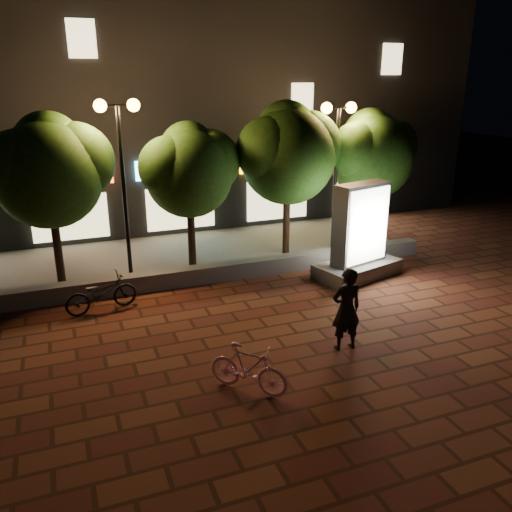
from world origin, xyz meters
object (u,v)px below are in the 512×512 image
tree_mid (190,167)px  street_lamp_right (337,139)px  rider (346,309)px  scooter_parked (101,293)px  tree_left (49,167)px  tree_right (288,150)px  ad_kiosk (359,240)px  scooter_pink (248,368)px  tree_far_right (372,152)px  street_lamp_left (120,144)px

tree_mid → street_lamp_right: (4.95, -0.26, 0.68)m
rider → scooter_parked: bearing=-37.5°
tree_left → tree_right: size_ratio=0.97×
ad_kiosk → scooter_parked: bearing=178.4°
scooter_pink → rider: 2.78m
ad_kiosk → rider: 4.69m
tree_left → rider: 9.06m
tree_left → tree_mid: (4.00, -0.00, -0.23)m
ad_kiosk → scooter_pink: bearing=-138.8°
tree_mid → rider: tree_mid is taller
tree_left → rider: tree_left is taller
scooter_pink → scooter_parked: (-2.29, 4.85, -0.00)m
tree_mid → ad_kiosk: (4.49, -2.68, -2.05)m
tree_far_right → ad_kiosk: bearing=-127.0°
tree_right → tree_far_right: 3.20m
tree_right → street_lamp_left: 5.38m
tree_mid → tree_right: bearing=0.0°
ad_kiosk → rider: (-2.69, -3.83, -0.20)m
tree_right → tree_far_right: bearing=-0.0°
tree_far_right → scooter_parked: (-9.61, -2.46, -2.88)m
tree_right → rider: bearing=-103.1°
tree_left → tree_far_right: size_ratio=1.03×
tree_mid → tree_right: (3.31, 0.00, 0.35)m
street_lamp_right → tree_left: bearing=178.3°
tree_left → street_lamp_right: street_lamp_right is taller
street_lamp_right → scooter_pink: (-5.77, -7.05, -3.40)m
scooter_pink → scooter_parked: 5.37m
tree_left → tree_right: 7.30m
tree_left → scooter_pink: bearing=-66.5°
tree_mid → scooter_pink: (-0.82, -7.31, -2.72)m
street_lamp_left → scooter_parked: size_ratio=2.77×
tree_far_right → scooter_pink: size_ratio=2.89×
tree_far_right → ad_kiosk: tree_far_right is taller
tree_right → tree_left: bearing=-180.0°
street_lamp_right → ad_kiosk: 3.67m
tree_far_right → scooter_pink: (-7.32, -7.31, -2.87)m
tree_far_right → scooter_pink: 10.74m
tree_mid → street_lamp_left: 2.22m
tree_right → scooter_parked: size_ratio=2.71×
street_lamp_right → scooter_pink: street_lamp_right is taller
street_lamp_left → street_lamp_right: street_lamp_left is taller
street_lamp_right → scooter_pink: 9.72m
street_lamp_left → scooter_parked: bearing=-115.7°
tree_mid → ad_kiosk: tree_mid is taller
street_lamp_left → ad_kiosk: bearing=-20.3°
tree_far_right → street_lamp_right: 1.66m
tree_right → street_lamp_left: size_ratio=0.98×
tree_mid → scooter_parked: bearing=-141.6°
tree_left → tree_mid: size_ratio=1.09×
tree_mid → scooter_pink: tree_mid is taller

